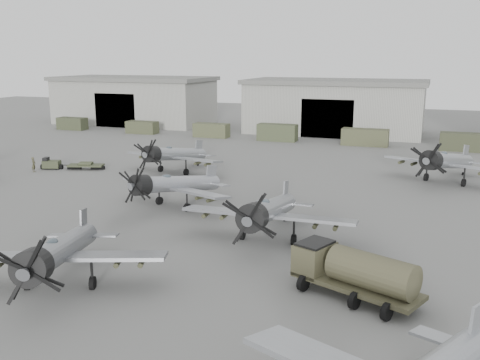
% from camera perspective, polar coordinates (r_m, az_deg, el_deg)
% --- Properties ---
extents(ground, '(220.00, 220.00, 0.00)m').
position_cam_1_polar(ground, '(33.49, -9.37, -8.94)').
color(ground, slate).
rests_on(ground, ground).
extents(hangar_left, '(29.00, 14.80, 8.70)m').
position_cam_1_polar(hangar_left, '(104.08, -11.17, 8.38)').
color(hangar_left, '#9E9E94').
rests_on(hangar_left, ground).
extents(hangar_center, '(29.00, 14.80, 8.70)m').
position_cam_1_polar(hangar_center, '(90.61, 10.11, 7.76)').
color(hangar_center, '#9E9E94').
rests_on(hangar_center, ground).
extents(support_truck_0, '(5.10, 2.20, 2.08)m').
position_cam_1_polar(support_truck_0, '(97.59, -17.46, 5.76)').
color(support_truck_0, '#383D28').
rests_on(support_truck_0, ground).
extents(support_truck_1, '(5.16, 2.20, 2.00)m').
position_cam_1_polar(support_truck_1, '(89.94, -10.40, 5.55)').
color(support_truck_1, '#3F432B').
rests_on(support_truck_1, ground).
extents(support_truck_2, '(5.55, 2.20, 2.17)m').
position_cam_1_polar(support_truck_2, '(84.38, -3.07, 5.32)').
color(support_truck_2, '#474B31').
rests_on(support_truck_2, ground).
extents(support_truck_3, '(5.91, 2.20, 2.52)m').
position_cam_1_polar(support_truck_3, '(80.79, 4.00, 5.08)').
color(support_truck_3, '#3E452D').
rests_on(support_truck_3, ground).
extents(support_truck_4, '(6.51, 2.20, 2.39)m').
position_cam_1_polar(support_truck_4, '(78.28, 13.19, 4.46)').
color(support_truck_4, '#44472E').
rests_on(support_truck_4, ground).
extents(support_truck_5, '(6.33, 2.20, 2.44)m').
position_cam_1_polar(support_truck_5, '(77.86, 22.83, 3.76)').
color(support_truck_5, '#343824').
rests_on(support_truck_5, ground).
extents(aircraft_near_1, '(11.63, 10.50, 4.70)m').
position_cam_1_polar(aircraft_near_1, '(30.62, -18.95, -7.36)').
color(aircraft_near_1, gray).
rests_on(aircraft_near_1, ground).
extents(aircraft_mid_1, '(11.03, 9.94, 4.44)m').
position_cam_1_polar(aircraft_mid_1, '(44.85, -7.34, -0.49)').
color(aircraft_mid_1, '#979AA0').
rests_on(aircraft_mid_1, ground).
extents(aircraft_mid_2, '(12.03, 10.83, 4.82)m').
position_cam_1_polar(aircraft_mid_2, '(36.24, 2.95, -3.39)').
color(aircraft_mid_2, gray).
rests_on(aircraft_mid_2, ground).
extents(aircraft_far_0, '(11.57, 10.41, 4.59)m').
position_cam_1_polar(aircraft_far_0, '(58.16, -7.27, 2.70)').
color(aircraft_far_0, gray).
rests_on(aircraft_far_0, ground).
extents(aircraft_far_1, '(12.33, 11.14, 4.99)m').
position_cam_1_polar(aircraft_far_1, '(56.81, 21.08, 1.87)').
color(aircraft_far_1, '#95999E').
rests_on(aircraft_far_1, ground).
extents(fuel_tanker, '(7.25, 4.76, 2.67)m').
position_cam_1_polar(fuel_tanker, '(28.96, 12.15, -9.40)').
color(fuel_tanker, '#45432D').
rests_on(fuel_tanker, ground).
extents(tug_trailer, '(6.85, 3.30, 1.37)m').
position_cam_1_polar(tug_trailer, '(63.43, -18.20, 1.57)').
color(tug_trailer, '#363C27').
rests_on(tug_trailer, ground).
extents(ground_crew, '(0.57, 0.70, 1.65)m').
position_cam_1_polar(ground_crew, '(62.99, -21.15, 1.55)').
color(ground_crew, '#47462F').
rests_on(ground_crew, ground).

